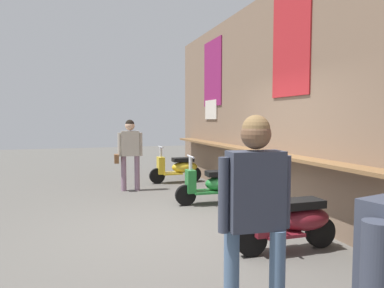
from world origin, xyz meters
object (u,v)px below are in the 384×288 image
shopper_passing (255,201)px  shopper_browsing (129,148)px  scooter_green (214,184)px  scooter_maroon (293,221)px  scooter_yellow (179,168)px

shopper_passing → shopper_browsing: bearing=5.7°
scooter_green → scooter_maroon: size_ratio=1.00×
scooter_maroon → shopper_browsing: shopper_browsing is taller
scooter_green → scooter_yellow: bearing=-86.3°
scooter_maroon → shopper_passing: bearing=48.0°
scooter_yellow → shopper_browsing: shopper_browsing is taller
scooter_yellow → shopper_passing: shopper_passing is taller
scooter_green → shopper_browsing: 2.37m
scooter_maroon → shopper_browsing: bearing=-71.8°
scooter_yellow → shopper_browsing: size_ratio=0.84×
scooter_yellow → scooter_green: size_ratio=1.00×
scooter_green → shopper_passing: (4.06, -1.32, 0.66)m
scooter_green → shopper_browsing: shopper_browsing is taller
shopper_browsing → shopper_passing: (5.88, 0.07, 0.05)m
shopper_browsing → scooter_maroon: bearing=21.2°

